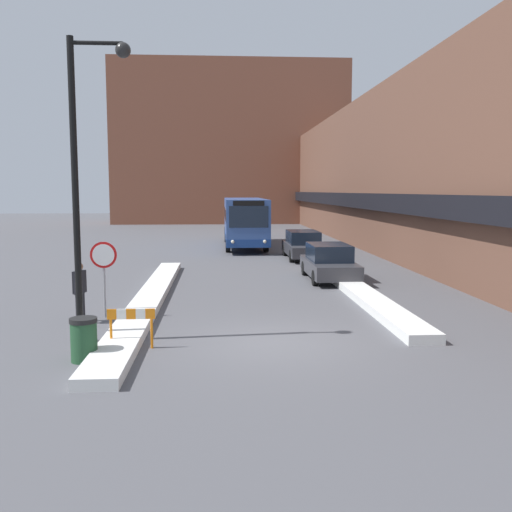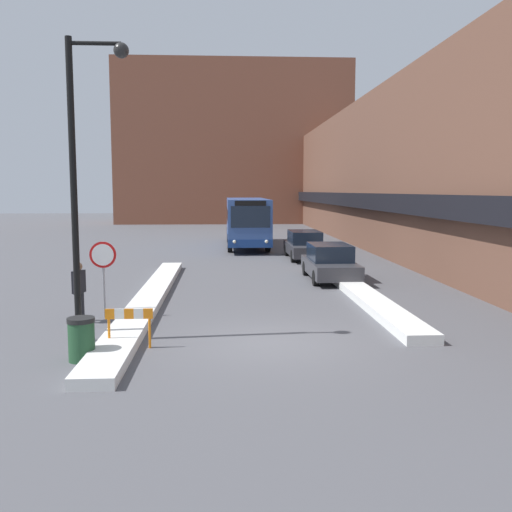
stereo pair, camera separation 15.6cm
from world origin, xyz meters
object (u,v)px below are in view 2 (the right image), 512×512
(city_bus, at_px, (247,220))
(parked_car_middle, at_px, (305,245))
(pedestrian, at_px, (79,286))
(stop_sign, at_px, (103,263))
(construction_barricade, at_px, (129,320))
(trash_bin, at_px, (81,339))
(parked_car_front, at_px, (330,262))
(street_lamp, at_px, (84,159))

(city_bus, xyz_separation_m, parked_car_middle, (2.86, -6.87, -0.96))
(city_bus, relative_size, pedestrian, 6.51)
(city_bus, bearing_deg, stop_sign, -103.46)
(stop_sign, height_order, construction_barricade, stop_sign)
(trash_bin, bearing_deg, parked_car_front, 55.54)
(city_bus, xyz_separation_m, trash_bin, (-4.56, -25.00, -1.23))
(pedestrian, bearing_deg, parked_car_middle, -17.72)
(construction_barricade, bearing_deg, city_bus, 81.28)
(city_bus, height_order, parked_car_middle, city_bus)
(parked_car_middle, distance_m, trash_bin, 19.59)
(parked_car_middle, bearing_deg, construction_barricade, -110.84)
(parked_car_front, bearing_deg, construction_barricade, -123.53)
(stop_sign, relative_size, pedestrian, 1.31)
(stop_sign, bearing_deg, trash_bin, -84.73)
(street_lamp, bearing_deg, pedestrian, 109.89)
(trash_bin, bearing_deg, city_bus, 79.66)
(parked_car_middle, height_order, construction_barricade, parked_car_middle)
(parked_car_front, xyz_separation_m, street_lamp, (-7.63, -9.17, 3.66))
(parked_car_front, xyz_separation_m, stop_sign, (-7.81, -6.53, 0.87))
(trash_bin, bearing_deg, street_lamp, 97.36)
(parked_car_front, bearing_deg, city_bus, 101.38)
(parked_car_front, distance_m, pedestrian, 10.99)
(pedestrian, bearing_deg, city_bus, -2.13)
(street_lamp, bearing_deg, stop_sign, 93.96)
(trash_bin, bearing_deg, pedestrian, 104.48)
(parked_car_middle, distance_m, street_lamp, 18.53)
(street_lamp, xyz_separation_m, pedestrian, (-0.74, 2.05, -3.38))
(street_lamp, bearing_deg, trash_bin, -82.64)
(pedestrian, distance_m, construction_barricade, 3.33)
(parked_car_front, bearing_deg, street_lamp, -129.78)
(stop_sign, bearing_deg, city_bus, 76.54)
(city_bus, bearing_deg, street_lamp, -101.56)
(parked_car_middle, height_order, street_lamp, street_lamp)
(stop_sign, distance_m, construction_barricade, 3.70)
(stop_sign, xyz_separation_m, construction_barricade, (1.27, -3.36, -0.93))
(city_bus, relative_size, parked_car_middle, 2.27)
(parked_car_middle, xyz_separation_m, stop_sign, (-7.81, -13.85, 0.85))
(parked_car_middle, xyz_separation_m, trash_bin, (-7.42, -18.13, -0.27))
(stop_sign, bearing_deg, construction_barricade, -69.34)
(city_bus, height_order, trash_bin, city_bus)
(stop_sign, relative_size, trash_bin, 2.32)
(stop_sign, distance_m, pedestrian, 1.00)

